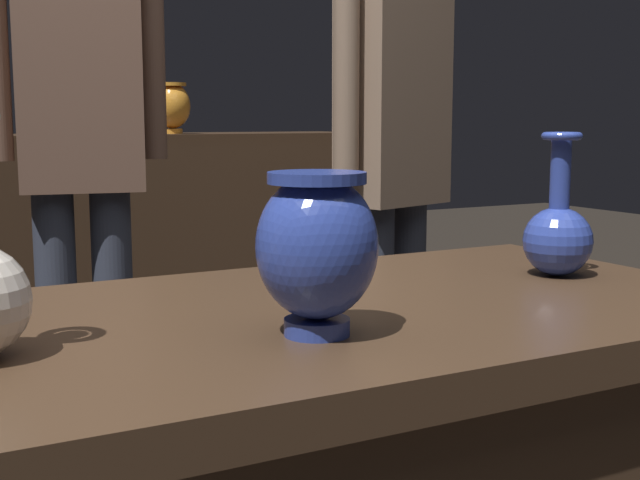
{
  "coord_description": "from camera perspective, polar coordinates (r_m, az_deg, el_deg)",
  "views": [
    {
      "loc": [
        -0.53,
        -0.96,
        1.05
      ],
      "look_at": [
        -0.04,
        -0.06,
        0.9
      ],
      "focal_mm": 47.65,
      "sensor_mm": 36.0,
      "label": 1
    }
  ],
  "objects": [
    {
      "name": "vase_centerpiece",
      "position": [
        0.96,
        -0.21,
        -0.41
      ],
      "size": [
        0.14,
        0.14,
        0.19
      ],
      "color": "#2D429E",
      "rests_on": "display_plinth"
    },
    {
      "name": "visitor_near_right",
      "position": [
        2.46,
        4.92,
        6.02
      ],
      "size": [
        0.45,
        0.27,
        1.62
      ],
      "rotation": [
        0.0,
        0.0,
        3.44
      ],
      "color": "#333847",
      "rests_on": "ground_plane"
    },
    {
      "name": "shelf_vase_right",
      "position": [
        3.27,
        -9.9,
        8.87
      ],
      "size": [
        0.14,
        0.14,
        0.19
      ],
      "color": "orange",
      "rests_on": "back_display_shelf"
    },
    {
      "name": "vase_left_accent",
      "position": [
        1.39,
        15.69,
        0.49
      ],
      "size": [
        0.11,
        0.11,
        0.23
      ],
      "color": "#2D429E",
      "rests_on": "display_plinth"
    },
    {
      "name": "visitor_center_back",
      "position": [
        2.38,
        -15.91,
        7.3
      ],
      "size": [
        0.46,
        0.24,
        1.73
      ],
      "rotation": [
        0.0,
        0.0,
        2.96
      ],
      "color": "#333847",
      "rests_on": "ground_plane"
    },
    {
      "name": "back_display_shelf",
      "position": [
        3.25,
        -18.73,
        -2.04
      ],
      "size": [
        2.6,
        0.4,
        0.99
      ],
      "color": "#422D1E",
      "rests_on": "ground_plane"
    }
  ]
}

